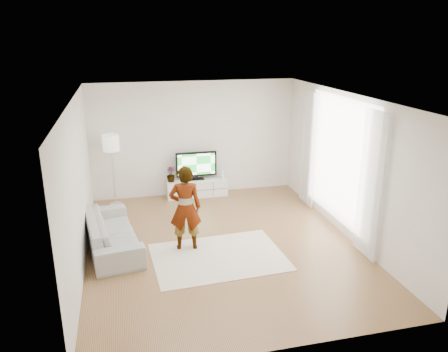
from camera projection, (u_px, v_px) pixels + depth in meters
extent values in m
plane|color=#A17249|center=(222.00, 245.00, 8.34)|extent=(6.00, 6.00, 0.00)
plane|color=white|center=(222.00, 98.00, 7.47)|extent=(6.00, 6.00, 0.00)
cube|color=white|center=(78.00, 186.00, 7.35)|extent=(0.02, 6.00, 2.80)
cube|color=white|center=(348.00, 166.00, 8.46)|extent=(0.02, 6.00, 2.80)
cube|color=white|center=(194.00, 139.00, 10.68)|extent=(5.00, 0.02, 2.80)
cube|color=white|center=(281.00, 252.00, 5.13)|extent=(5.00, 0.02, 2.80)
cube|color=white|center=(339.00, 160.00, 8.72)|extent=(0.01, 2.60, 2.50)
cube|color=white|center=(371.00, 186.00, 7.53)|extent=(0.04, 0.70, 2.60)
cube|color=white|center=(309.00, 149.00, 9.94)|extent=(0.04, 0.70, 2.60)
cube|color=white|center=(197.00, 188.00, 10.83)|extent=(1.50, 0.42, 0.42)
cube|color=black|center=(198.00, 191.00, 10.64)|extent=(1.45, 0.00, 0.01)
cube|color=black|center=(183.00, 192.00, 10.55)|extent=(0.01, 0.00, 0.37)
cube|color=black|center=(213.00, 189.00, 10.72)|extent=(0.01, 0.00, 0.37)
cube|color=black|center=(197.00, 179.00, 10.79)|extent=(0.36, 0.20, 0.02)
cube|color=black|center=(197.00, 177.00, 10.78)|extent=(0.07, 0.04, 0.07)
cube|color=black|center=(196.00, 164.00, 10.67)|extent=(1.01, 0.05, 0.61)
cube|color=green|center=(196.00, 164.00, 10.64)|extent=(0.92, 0.01, 0.52)
cube|color=white|center=(223.00, 174.00, 10.88)|extent=(0.08, 0.17, 0.23)
cube|color=#4CB2FF|center=(223.00, 174.00, 10.79)|extent=(0.01, 0.00, 0.12)
imported|color=#3F7238|center=(171.00, 174.00, 10.57)|extent=(0.26, 0.26, 0.37)
cube|color=#F1E2CD|center=(218.00, 257.00, 7.89)|extent=(2.42, 1.80, 0.01)
imported|color=#334772|center=(185.00, 208.00, 7.98)|extent=(0.62, 0.44, 1.60)
imported|color=#ADADA8|center=(112.00, 232.00, 8.15)|extent=(1.15, 2.27, 0.63)
cylinder|color=silver|center=(116.00, 204.00, 10.34)|extent=(0.29, 0.29, 0.02)
cylinder|color=silver|center=(114.00, 178.00, 10.14)|extent=(0.04, 0.04, 1.30)
cylinder|color=white|center=(111.00, 143.00, 9.88)|extent=(0.37, 0.37, 0.36)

